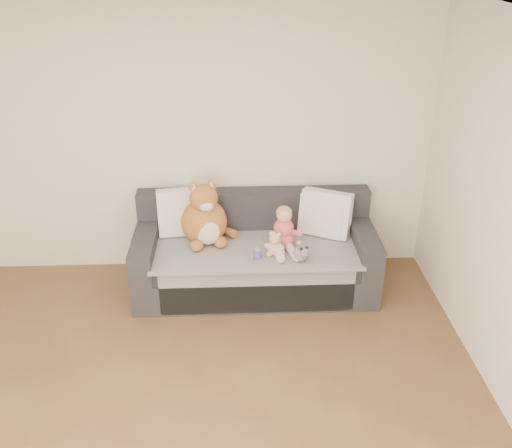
{
  "coord_description": "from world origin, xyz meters",
  "views": [
    {
      "loc": [
        0.38,
        -2.55,
        3.01
      ],
      "look_at": [
        0.58,
        1.87,
        0.75
      ],
      "focal_mm": 40.0,
      "sensor_mm": 36.0,
      "label": 1
    }
  ],
  "objects": [
    {
      "name": "cushion_right_back",
      "position": [
        1.21,
        2.19,
        0.66
      ],
      "size": [
        0.46,
        0.35,
        0.4
      ],
      "rotation": [
        0.0,
        0.0,
        -0.46
      ],
      "color": "silver",
      "rests_on": "sofa"
    },
    {
      "name": "plush_cow",
      "position": [
        0.96,
        1.7,
        0.54
      ],
      "size": [
        0.14,
        0.2,
        0.16
      ],
      "rotation": [
        0.0,
        0.0,
        0.37
      ],
      "color": "white",
      "rests_on": "sofa"
    },
    {
      "name": "plush_cat",
      "position": [
        0.12,
        2.08,
        0.71
      ],
      "size": [
        0.51,
        0.49,
        0.64
      ],
      "rotation": [
        0.0,
        0.0,
        0.25
      ],
      "color": "#A35024",
      "rests_on": "sofa"
    },
    {
      "name": "room_shell",
      "position": [
        0.0,
        0.42,
        1.3
      ],
      "size": [
        5.0,
        5.0,
        5.0
      ],
      "color": "brown",
      "rests_on": "ground"
    },
    {
      "name": "toddler",
      "position": [
        0.83,
        1.92,
        0.64
      ],
      "size": [
        0.29,
        0.41,
        0.41
      ],
      "rotation": [
        0.0,
        0.0,
        0.08
      ],
      "color": "#E75151",
      "rests_on": "sofa"
    },
    {
      "name": "teddy_bear",
      "position": [
        0.74,
        1.8,
        0.57
      ],
      "size": [
        0.18,
        0.14,
        0.23
      ],
      "rotation": [
        0.0,
        0.0,
        -0.34
      ],
      "color": "#C7B58A",
      "rests_on": "sofa"
    },
    {
      "name": "sippy_cup",
      "position": [
        0.58,
        1.75,
        0.53
      ],
      "size": [
        0.1,
        0.09,
        0.12
      ],
      "rotation": [
        0.0,
        0.0,
        0.43
      ],
      "color": "purple",
      "rests_on": "sofa"
    },
    {
      "name": "sofa",
      "position": [
        0.58,
        2.06,
        0.31
      ],
      "size": [
        2.2,
        0.94,
        0.85
      ],
      "color": "#27262B",
      "rests_on": "ground"
    },
    {
      "name": "cushion_left",
      "position": [
        -0.08,
        2.26,
        0.69
      ],
      "size": [
        0.5,
        0.27,
        0.45
      ],
      "rotation": [
        0.0,
        0.0,
        0.12
      ],
      "color": "silver",
      "rests_on": "sofa"
    },
    {
      "name": "cushion_right_front",
      "position": [
        1.24,
        2.19,
        0.68
      ],
      "size": [
        0.51,
        0.39,
        0.44
      ],
      "rotation": [
        0.0,
        0.0,
        -0.45
      ],
      "color": "silver",
      "rests_on": "sofa"
    }
  ]
}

